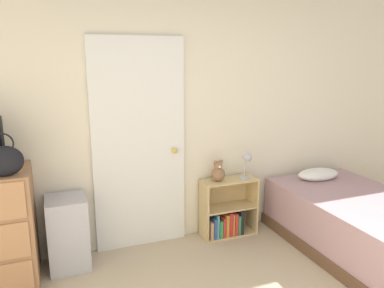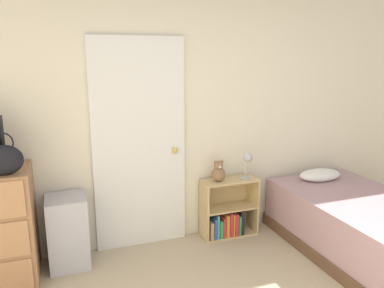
{
  "view_description": "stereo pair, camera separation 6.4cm",
  "coord_description": "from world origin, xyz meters",
  "px_view_note": "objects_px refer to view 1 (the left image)",
  "views": [
    {
      "loc": [
        -1.25,
        -1.17,
        1.85
      ],
      "look_at": [
        -0.03,
        2.02,
        1.05
      ],
      "focal_mm": 35.0,
      "sensor_mm": 36.0,
      "label": 1
    },
    {
      "loc": [
        -1.19,
        -1.19,
        1.85
      ],
      "look_at": [
        -0.03,
        2.02,
        1.05
      ],
      "focal_mm": 35.0,
      "sensor_mm": 36.0,
      "label": 2
    }
  ],
  "objects_px": {
    "bed": "(360,225)",
    "desk_lamp": "(247,160)",
    "storage_bin": "(68,233)",
    "teddy_bear": "(218,172)",
    "bookshelf": "(226,214)",
    "handbag": "(4,161)"
  },
  "relations": [
    {
      "from": "handbag",
      "to": "bed",
      "type": "xyz_separation_m",
      "value": [
        3.05,
        -0.46,
        -0.83
      ]
    },
    {
      "from": "storage_bin",
      "to": "bed",
      "type": "xyz_separation_m",
      "value": [
        2.64,
        -0.72,
        -0.05
      ]
    },
    {
      "from": "storage_bin",
      "to": "bookshelf",
      "type": "bearing_deg",
      "value": 1.96
    },
    {
      "from": "teddy_bear",
      "to": "desk_lamp",
      "type": "bearing_deg",
      "value": -6.87
    },
    {
      "from": "handbag",
      "to": "teddy_bear",
      "type": "bearing_deg",
      "value": 9.36
    },
    {
      "from": "storage_bin",
      "to": "desk_lamp",
      "type": "xyz_separation_m",
      "value": [
        1.79,
        0.02,
        0.48
      ]
    },
    {
      "from": "bed",
      "to": "desk_lamp",
      "type": "bearing_deg",
      "value": 139.06
    },
    {
      "from": "storage_bin",
      "to": "desk_lamp",
      "type": "distance_m",
      "value": 1.86
    },
    {
      "from": "teddy_bear",
      "to": "desk_lamp",
      "type": "distance_m",
      "value": 0.33
    },
    {
      "from": "teddy_bear",
      "to": "bookshelf",
      "type": "bearing_deg",
      "value": 0.17
    },
    {
      "from": "desk_lamp",
      "to": "bed",
      "type": "xyz_separation_m",
      "value": [
        0.85,
        -0.73,
        -0.54
      ]
    },
    {
      "from": "handbag",
      "to": "desk_lamp",
      "type": "height_order",
      "value": "handbag"
    },
    {
      "from": "desk_lamp",
      "to": "bed",
      "type": "height_order",
      "value": "desk_lamp"
    },
    {
      "from": "handbag",
      "to": "storage_bin",
      "type": "bearing_deg",
      "value": 32.17
    },
    {
      "from": "storage_bin",
      "to": "bed",
      "type": "distance_m",
      "value": 2.73
    },
    {
      "from": "desk_lamp",
      "to": "teddy_bear",
      "type": "bearing_deg",
      "value": 173.13
    },
    {
      "from": "bookshelf",
      "to": "desk_lamp",
      "type": "bearing_deg",
      "value": -10.51
    },
    {
      "from": "storage_bin",
      "to": "desk_lamp",
      "type": "bearing_deg",
      "value": 0.54
    },
    {
      "from": "teddy_bear",
      "to": "bed",
      "type": "distance_m",
      "value": 1.45
    },
    {
      "from": "desk_lamp",
      "to": "bed",
      "type": "relative_size",
      "value": 0.15
    },
    {
      "from": "storage_bin",
      "to": "bookshelf",
      "type": "relative_size",
      "value": 1.07
    },
    {
      "from": "teddy_bear",
      "to": "bed",
      "type": "relative_size",
      "value": 0.12
    }
  ]
}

